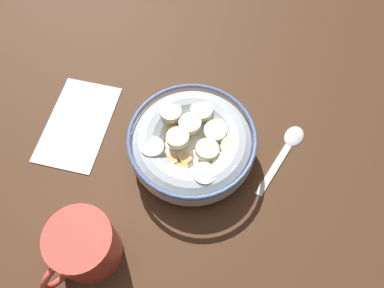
{
  "coord_description": "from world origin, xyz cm",
  "views": [
    {
      "loc": [
        19.27,
        16.1,
        52.11
      ],
      "look_at": [
        0.0,
        0.0,
        3.0
      ],
      "focal_mm": 36.62,
      "sensor_mm": 36.0,
      "label": 1
    }
  ],
  "objects_px": {
    "spoon": "(289,145)",
    "coffee_mug": "(84,247)",
    "cereal_bowl": "(192,145)",
    "folded_napkin": "(78,123)"
  },
  "relations": [
    {
      "from": "coffee_mug",
      "to": "folded_napkin",
      "type": "distance_m",
      "value": 0.2
    },
    {
      "from": "coffee_mug",
      "to": "folded_napkin",
      "type": "relative_size",
      "value": 0.7
    },
    {
      "from": "cereal_bowl",
      "to": "coffee_mug",
      "type": "bearing_deg",
      "value": -2.34
    },
    {
      "from": "cereal_bowl",
      "to": "coffee_mug",
      "type": "distance_m",
      "value": 0.2
    },
    {
      "from": "spoon",
      "to": "coffee_mug",
      "type": "relative_size",
      "value": 1.23
    },
    {
      "from": "spoon",
      "to": "coffee_mug",
      "type": "bearing_deg",
      "value": -20.29
    },
    {
      "from": "spoon",
      "to": "coffee_mug",
      "type": "distance_m",
      "value": 0.32
    },
    {
      "from": "cereal_bowl",
      "to": "spoon",
      "type": "xyz_separation_m",
      "value": [
        -0.1,
        0.1,
        -0.02
      ]
    },
    {
      "from": "spoon",
      "to": "folded_napkin",
      "type": "distance_m",
      "value": 0.32
    },
    {
      "from": "cereal_bowl",
      "to": "folded_napkin",
      "type": "bearing_deg",
      "value": -66.05
    }
  ]
}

